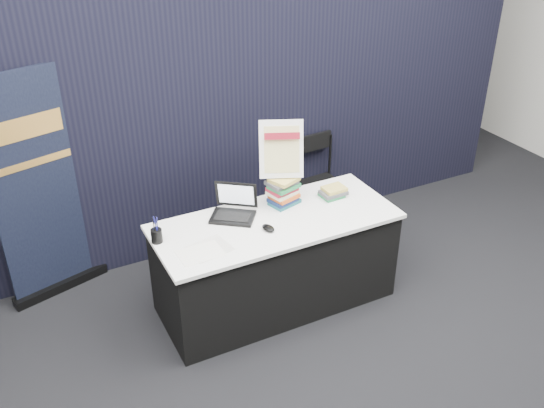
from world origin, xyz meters
The scene contains 14 objects.
floor centered at (0.00, 0.00, 0.00)m, with size 8.00×8.00×0.00m, color black.
drape_partition centered at (0.00, 1.60, 1.20)m, with size 6.00×0.08×2.40m, color black.
display_table centered at (0.00, 0.55, 0.38)m, with size 1.80×0.75×0.75m.
laptop centered at (-0.27, 0.75, 0.81)m, with size 0.38×0.41×0.24m.
mouse centered at (-0.11, 0.45, 0.77)m, with size 0.07×0.11×0.03m, color black.
brochure_left centered at (-0.58, 0.40, 0.75)m, with size 0.28×0.20×0.00m, color silver.
brochure_mid centered at (-0.65, 0.40, 0.75)m, with size 0.30×0.21×0.00m, color white.
brochure_right centered at (-0.57, 0.45, 0.75)m, with size 0.26×0.19×0.00m, color silver.
pen_cup centered at (-0.86, 0.66, 0.80)m, with size 0.08×0.08×0.10m, color black.
book_stack_tall centered at (0.16, 0.73, 0.86)m, with size 0.25×0.21×0.23m.
book_stack_short centered at (0.56, 0.66, 0.79)m, with size 0.20×0.16×0.08m.
info_sign centered at (0.16, 0.76, 1.19)m, with size 0.35×0.24×0.44m.
pullup_banner centered at (-1.47, 1.50, 0.81)m, with size 0.77×0.31×1.82m.
stacking_chair centered at (0.86, 1.33, 0.50)m, with size 0.43×0.44×0.90m.
Camera 1 is at (-1.74, -2.79, 3.04)m, focal length 40.00 mm.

